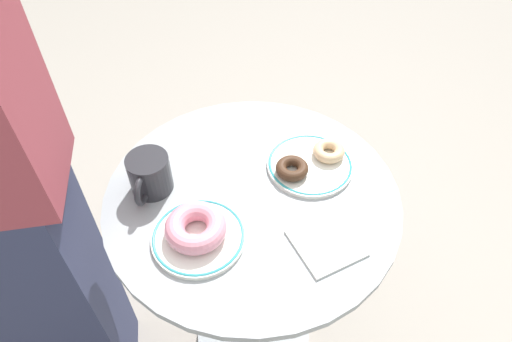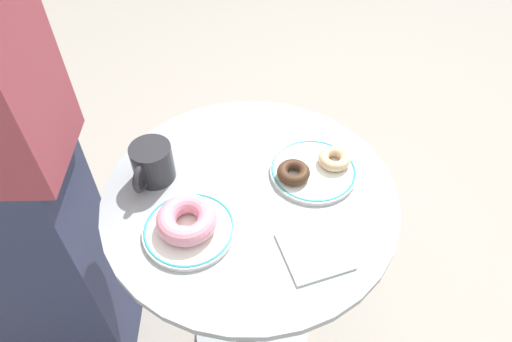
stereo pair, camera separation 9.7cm
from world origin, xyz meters
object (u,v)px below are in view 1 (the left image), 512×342
at_px(donut_glazed, 329,151).
at_px(coffee_mug, 149,175).
at_px(plate_left, 199,237).
at_px(donut_pink_frosted, 196,227).
at_px(donut_chocolate, 292,168).
at_px(paper_napkin, 326,243).
at_px(plate_right, 310,165).
at_px(cafe_table, 253,256).

height_order(donut_glazed, coffee_mug, coffee_mug).
xyz_separation_m(plate_left, donut_pink_frosted, (-0.00, 0.01, 0.03)).
relative_size(donut_chocolate, paper_napkin, 0.60).
xyz_separation_m(paper_napkin, coffee_mug, (-0.21, 0.33, 0.04)).
distance_m(donut_pink_frosted, donut_chocolate, 0.26).
distance_m(plate_left, donut_pink_frosted, 0.03).
distance_m(donut_glazed, paper_napkin, 0.24).
distance_m(plate_right, coffee_mug, 0.36).
xyz_separation_m(plate_left, paper_napkin, (0.20, -0.16, -0.00)).
bearing_deg(donut_pink_frosted, donut_glazed, 1.56).
bearing_deg(paper_napkin, plate_left, 141.01).
relative_size(donut_pink_frosted, paper_napkin, 0.99).
height_order(plate_right, donut_glazed, donut_glazed).
bearing_deg(plate_left, plate_right, 3.73).
xyz_separation_m(plate_right, paper_napkin, (-0.11, -0.18, -0.00)).
distance_m(paper_napkin, coffee_mug, 0.39).
xyz_separation_m(cafe_table, plate_right, (0.15, -0.01, 0.25)).
bearing_deg(donut_pink_frosted, plate_right, 2.69).
bearing_deg(donut_pink_frosted, plate_left, -89.87).
bearing_deg(donut_glazed, coffee_mug, 156.89).
bearing_deg(donut_glazed, plate_right, 174.73).
bearing_deg(paper_napkin, cafe_table, 102.43).
xyz_separation_m(cafe_table, donut_glazed, (0.21, -0.02, 0.27)).
distance_m(plate_left, coffee_mug, 0.18).
bearing_deg(plate_right, donut_chocolate, 176.93).
xyz_separation_m(donut_chocolate, coffee_mug, (-0.27, 0.15, 0.02)).
height_order(cafe_table, paper_napkin, paper_napkin).
distance_m(cafe_table, donut_glazed, 0.34).
bearing_deg(cafe_table, plate_left, -168.17).
relative_size(plate_left, donut_chocolate, 2.56).
height_order(plate_left, plate_right, same).
height_order(donut_glazed, donut_chocolate, same).
distance_m(donut_glazed, coffee_mug, 0.40).
relative_size(plate_left, plate_right, 0.96).
relative_size(cafe_table, paper_napkin, 5.89).
bearing_deg(donut_chocolate, donut_glazed, -4.17).
height_order(plate_left, coffee_mug, coffee_mug).
bearing_deg(plate_right, donut_pink_frosted, -177.31).
height_order(donut_chocolate, paper_napkin, donut_chocolate).
relative_size(donut_pink_frosted, coffee_mug, 1.11).
bearing_deg(paper_napkin, plate_right, 57.97).
relative_size(cafe_table, plate_right, 3.69).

